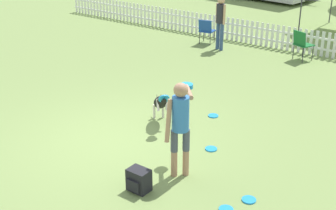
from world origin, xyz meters
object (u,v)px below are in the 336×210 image
Objects in this scene: frisbee_midfield at (226,209)px; frisbee_far_scatter at (213,116)px; frisbee_near_dog at (249,200)px; backpack_on_grass at (139,180)px; folding_chair_center at (302,43)px; folding_chair_blue_left at (206,29)px; spectator_standing at (220,18)px; leaping_dog at (161,102)px; handler_person at (181,118)px; frisbee_near_handler at (211,149)px.

frisbee_midfield is 3.43m from frisbee_far_scatter.
frisbee_near_dog is at bearing -48.10° from frisbee_far_scatter.
folding_chair_center is at bearing 94.65° from backpack_on_grass.
frisbee_midfield is at bearing -109.64° from frisbee_near_dog.
frisbee_far_scatter is at bearing 113.19° from folding_chair_blue_left.
spectator_standing is at bearing 145.09° from folding_chair_blue_left.
frisbee_near_dog is 3.18m from frisbee_far_scatter.
backpack_on_grass is 0.42× the size of folding_chair_center.
folding_chair_center is at bearing -142.32° from leaping_dog.
frisbee_near_dog is 0.13× the size of spectator_standing.
frisbee_midfield is at bearing -54.87° from frisbee_far_scatter.
frisbee_midfield is (-0.15, -0.43, 0.00)m from frisbee_near_dog.
handler_person is 1.87× the size of folding_chair_center.
frisbee_near_handler is 1.00× the size of frisbee_far_scatter.
folding_chair_center is at bearing 171.96° from folding_chair_blue_left.
frisbee_near_dog and frisbee_far_scatter have the same top height.
handler_person reaches higher than folding_chair_blue_left.
backpack_on_grass is 0.22× the size of spectator_standing.
folding_chair_center is (-0.90, 7.37, -0.51)m from handler_person.
frisbee_near_handler is at bearing 120.16° from folding_chair_center.
spectator_standing is at bearing 33.36° from folding_chair_center.
folding_chair_center is at bearing 91.02° from frisbee_far_scatter.
frisbee_far_scatter is (-2.13, 2.37, 0.00)m from frisbee_near_dog.
folding_chair_center is 2.60m from spectator_standing.
folding_chair_blue_left is at bearing 115.83° from backpack_on_grass.
spectator_standing is at bearing 112.40° from backpack_on_grass.
frisbee_near_handler is 1.00× the size of frisbee_midfield.
leaping_dog is 1.09× the size of folding_chair_blue_left.
backpack_on_grass reaches higher than frisbee_far_scatter.
frisbee_near_handler is 1.72m from frisbee_near_dog.
handler_person is 1.86× the size of leaping_dog.
frisbee_midfield is 0.59× the size of backpack_on_grass.
spectator_standing is (-3.40, 6.89, -0.02)m from handler_person.
folding_chair_center is at bearing -151.52° from spectator_standing.
leaping_dog is at bearing 167.48° from frisbee_near_handler.
frisbee_near_handler is 6.81m from spectator_standing.
backpack_on_grass reaches higher than frisbee_near_handler.
folding_chair_center reaches higher than frisbee_near_dog.
frisbee_near_dog is 9.02m from folding_chair_blue_left.
frisbee_near_handler is 1.91m from frisbee_midfield.
frisbee_far_scatter is 0.13× the size of spectator_standing.
frisbee_near_handler is 6.39m from folding_chair_center.
frisbee_near_dog is 0.25× the size of folding_chair_center.
spectator_standing is (-3.17, 7.70, 0.84)m from backpack_on_grass.
folding_chair_blue_left is 0.94m from spectator_standing.
handler_person is at bearing -179.93° from frisbee_near_dog.
backpack_on_grass is at bearing 104.67° from folding_chair_blue_left.
backpack_on_grass is at bearing -95.94° from frisbee_near_handler.
leaping_dog is (-1.48, 1.38, -0.56)m from handler_person.
folding_chair_blue_left is at bearing 124.64° from frisbee_midfield.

